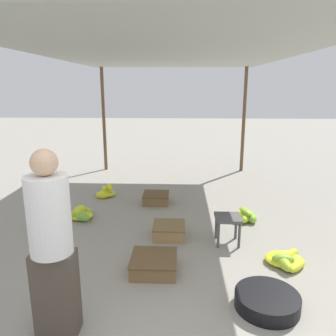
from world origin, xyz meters
TOP-DOWN VIEW (x-y plane):
  - canopy_post_back_left at (-1.72, 6.25)m, footprint 0.08×0.08m
  - canopy_post_back_right at (1.72, 6.25)m, footprint 0.08×0.08m
  - canopy_tarp at (0.00, 3.27)m, footprint 3.83×6.35m
  - vendor_foreground at (-0.85, 0.58)m, footprint 0.36×0.34m
  - stool at (0.83, 2.29)m, footprint 0.34×0.34m
  - basin_black at (1.03, 0.96)m, footprint 0.62×0.62m
  - banana_pile_left_0 at (-1.40, 3.04)m, footprint 0.42×0.54m
  - banana_pile_left_1 at (-1.25, 4.16)m, footprint 0.37×0.51m
  - banana_pile_right_0 at (1.45, 1.76)m, footprint 0.49×0.53m
  - banana_pile_right_1 at (1.20, 3.06)m, footprint 0.50×0.48m
  - crate_near at (0.03, 2.45)m, footprint 0.45×0.45m
  - crate_mid at (-0.25, 3.82)m, footprint 0.46×0.46m
  - crate_far at (-0.11, 1.56)m, footprint 0.52×0.52m

SIDE VIEW (x-z plane):
  - banana_pile_right_0 at x=1.45m, z-range -0.01..0.14m
  - banana_pile_right_1 at x=1.20m, z-range -0.03..0.17m
  - basin_black at x=1.03m, z-range 0.00..0.15m
  - banana_pile_left_0 at x=-1.40m, z-range -0.03..0.19m
  - banana_pile_left_1 at x=-1.25m, z-range -0.04..0.21m
  - crate_far at x=-0.11m, z-range 0.00..0.18m
  - crate_mid at x=-0.25m, z-range 0.00..0.18m
  - crate_near at x=0.03m, z-range 0.00..0.18m
  - stool at x=0.83m, z-range 0.12..0.50m
  - vendor_foreground at x=-0.85m, z-range 0.03..1.64m
  - canopy_post_back_left at x=-1.72m, z-range 0.00..2.51m
  - canopy_post_back_right at x=1.72m, z-range 0.00..2.51m
  - canopy_tarp at x=0.00m, z-range 2.51..2.55m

